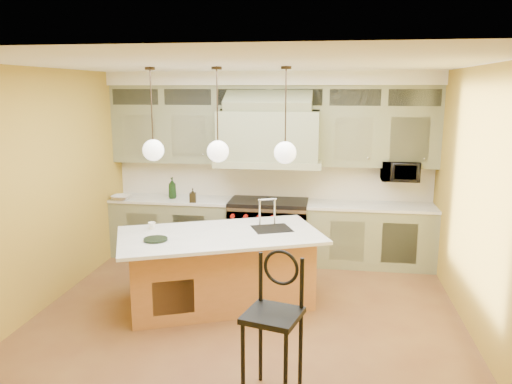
% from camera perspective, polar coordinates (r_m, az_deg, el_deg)
% --- Properties ---
extents(floor, '(5.00, 5.00, 0.00)m').
position_cam_1_polar(floor, '(6.00, -1.22, -14.48)').
color(floor, brown).
rests_on(floor, ground).
extents(ceiling, '(5.00, 5.00, 0.00)m').
position_cam_1_polar(ceiling, '(5.39, -1.35, 14.39)').
color(ceiling, white).
rests_on(ceiling, wall_back).
extents(wall_back, '(5.00, 0.00, 5.00)m').
position_cam_1_polar(wall_back, '(7.95, 1.80, 3.05)').
color(wall_back, '#B08D30').
rests_on(wall_back, ground).
extents(wall_front, '(5.00, 0.00, 5.00)m').
position_cam_1_polar(wall_front, '(3.18, -9.11, -10.55)').
color(wall_front, '#B08D30').
rests_on(wall_front, ground).
extents(wall_left, '(0.00, 5.00, 5.00)m').
position_cam_1_polar(wall_left, '(6.42, -23.83, -0.04)').
color(wall_left, '#B08D30').
rests_on(wall_left, ground).
extents(wall_right, '(0.00, 5.00, 5.00)m').
position_cam_1_polar(wall_right, '(5.66, 24.53, -1.58)').
color(wall_right, '#B08D30').
rests_on(wall_right, ground).
extents(back_cabinetry, '(5.00, 0.77, 2.90)m').
position_cam_1_polar(back_cabinetry, '(7.69, 1.56, 2.60)').
color(back_cabinetry, gray).
rests_on(back_cabinetry, floor).
extents(range, '(1.20, 0.74, 0.96)m').
position_cam_1_polar(range, '(7.81, 1.44, -4.36)').
color(range, silver).
rests_on(range, floor).
extents(kitchen_island, '(2.73, 2.12, 1.35)m').
position_cam_1_polar(kitchen_island, '(6.29, -4.11, -8.56)').
color(kitchen_island, '#A56C3A').
rests_on(kitchen_island, floor).
extents(counter_stool, '(0.55, 0.55, 1.29)m').
position_cam_1_polar(counter_stool, '(4.40, 2.09, -13.99)').
color(counter_stool, black).
rests_on(counter_stool, floor).
extents(microwave, '(0.54, 0.37, 0.30)m').
position_cam_1_polar(microwave, '(7.72, 16.12, 2.32)').
color(microwave, black).
rests_on(microwave, back_cabinetry).
extents(oil_bottle_a, '(0.14, 0.14, 0.34)m').
position_cam_1_polar(oil_bottle_a, '(8.00, -9.55, 0.46)').
color(oil_bottle_a, black).
rests_on(oil_bottle_a, back_cabinetry).
extents(oil_bottle_b, '(0.11, 0.11, 0.22)m').
position_cam_1_polar(oil_bottle_b, '(7.69, -7.23, -0.39)').
color(oil_bottle_b, black).
rests_on(oil_bottle_b, back_cabinetry).
extents(fruit_bowl, '(0.30, 0.30, 0.07)m').
position_cam_1_polar(fruit_bowl, '(8.09, -15.13, -0.62)').
color(fruit_bowl, silver).
rests_on(fruit_bowl, back_cabinetry).
extents(cup, '(0.09, 0.09, 0.09)m').
position_cam_1_polar(cup, '(6.41, -11.81, -3.78)').
color(cup, white).
rests_on(cup, kitchen_island).
extents(pendant_left, '(0.26, 0.26, 1.11)m').
position_cam_1_polar(pendant_left, '(6.17, -11.66, 4.98)').
color(pendant_left, '#2D2319').
rests_on(pendant_left, ceiling).
extents(pendant_center, '(0.26, 0.26, 1.11)m').
position_cam_1_polar(pendant_center, '(5.94, -4.38, 4.93)').
color(pendant_center, '#2D2319').
rests_on(pendant_center, ceiling).
extents(pendant_right, '(0.26, 0.26, 1.11)m').
position_cam_1_polar(pendant_right, '(5.82, 3.35, 4.80)').
color(pendant_right, '#2D2319').
rests_on(pendant_right, ceiling).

